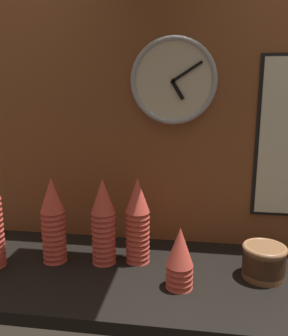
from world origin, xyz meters
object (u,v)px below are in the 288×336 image
(cup_stack_center_left, at_px, (103,221))
(wall_clock, at_px, (174,81))
(cup_stack_left, at_px, (53,220))
(cup_stack_center_right, at_px, (180,258))
(bowl_stack_right, at_px, (264,261))
(cup_stack_center, at_px, (138,220))

(cup_stack_center_left, xyz_separation_m, wall_clock, (0.22, 0.20, 0.46))
(cup_stack_left, height_order, cup_stack_center_left, same)
(cup_stack_center_left, bearing_deg, wall_clock, 42.75)
(cup_stack_center_right, relative_size, cup_stack_center_left, 0.64)
(cup_stack_center_left, height_order, bowl_stack_right, cup_stack_center_left)
(cup_stack_center_right, height_order, bowl_stack_right, cup_stack_center_right)
(cup_stack_center_left, bearing_deg, cup_stack_center, 12.90)
(cup_stack_center, height_order, bowl_stack_right, cup_stack_center)
(cup_stack_center_left, relative_size, bowl_stack_right, 2.16)
(cup_stack_center_right, bearing_deg, wall_clock, 98.65)
(cup_stack_center, bearing_deg, cup_stack_center_left, -167.10)
(cup_stack_left, height_order, bowl_stack_right, cup_stack_left)
(bowl_stack_right, bearing_deg, cup_stack_center, 173.10)
(cup_stack_left, relative_size, cup_stack_center_left, 1.00)
(cup_stack_center_right, height_order, cup_stack_left, cup_stack_left)
(cup_stack_left, bearing_deg, cup_stack_center_left, 4.54)
(cup_stack_center_right, relative_size, wall_clock, 0.62)
(cup_stack_center, distance_m, cup_stack_center_left, 0.12)
(cup_stack_center, bearing_deg, bowl_stack_right, -6.90)
(cup_stack_center, distance_m, wall_clock, 0.51)
(cup_stack_left, bearing_deg, bowl_stack_right, -0.85)
(cup_stack_left, relative_size, bowl_stack_right, 2.16)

